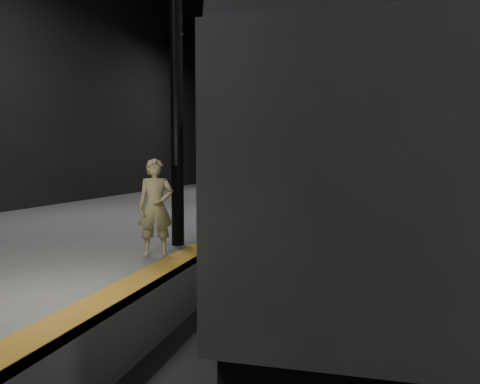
% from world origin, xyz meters
% --- Properties ---
extents(ground, '(44.00, 44.00, 0.00)m').
position_xyz_m(ground, '(0.00, 0.00, 0.00)').
color(ground, black).
rests_on(ground, ground).
extents(platform_left, '(9.00, 43.80, 1.00)m').
position_xyz_m(platform_left, '(-7.50, 0.00, 0.50)').
color(platform_left, '#51514F').
rests_on(platform_left, ground).
extents(tactile_strip, '(0.50, 43.80, 0.01)m').
position_xyz_m(tactile_strip, '(-3.25, 0.00, 1.00)').
color(tactile_strip, '#986C1B').
rests_on(tactile_strip, platform_left).
extents(track, '(2.40, 43.00, 0.24)m').
position_xyz_m(track, '(0.00, 0.00, 0.07)').
color(track, '#3F3328').
rests_on(track, ground).
extents(train, '(2.97, 19.83, 5.30)m').
position_xyz_m(train, '(-0.00, 0.55, 2.96)').
color(train, '#9C9FA4').
rests_on(train, ground).
extents(woman, '(0.79, 0.67, 1.83)m').
position_xyz_m(woman, '(-3.80, -5.09, 1.91)').
color(woman, '#94895A').
rests_on(woman, platform_left).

